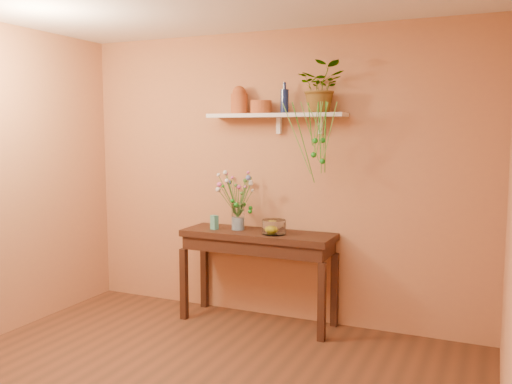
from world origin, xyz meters
TOP-DOWN VIEW (x-y plane):
  - room at (0.00, 0.00)m, footprint 4.04×4.04m
  - sideboard at (-0.07, 1.75)m, footprint 1.42×0.46m
  - wall_shelf at (0.06, 1.87)m, footprint 1.30×0.24m
  - terracotta_jug at (-0.33, 1.90)m, footprint 0.17×0.17m
  - terracotta_pot at (-0.09, 1.86)m, footprint 0.22×0.22m
  - blue_bottle at (0.13, 1.89)m, footprint 0.09×0.09m
  - spider_plant at (0.49, 1.85)m, footprint 0.45×0.41m
  - plant_fronds at (0.51, 1.68)m, footprint 0.49×0.27m
  - glass_vase at (-0.28, 1.77)m, footprint 0.12×0.12m
  - bouquet at (-0.29, 1.77)m, footprint 0.39×0.41m
  - glass_bowl at (0.11, 1.70)m, footprint 0.22×0.22m
  - lemon at (0.09, 1.71)m, footprint 0.07×0.07m
  - carton at (-0.49, 1.69)m, footprint 0.08×0.07m

SIDE VIEW (x-z plane):
  - sideboard at x=-0.07m, z-range 0.30..1.16m
  - lemon at x=0.09m, z-range 0.86..0.94m
  - glass_bowl at x=0.11m, z-range 0.85..0.98m
  - carton at x=-0.49m, z-range 0.86..0.99m
  - glass_vase at x=-0.28m, z-range 0.84..1.09m
  - bouquet at x=-0.29m, z-range 1.02..1.46m
  - room at x=0.00m, z-range 0.00..2.70m
  - plant_fronds at x=0.51m, z-range 1.35..2.04m
  - wall_shelf at x=0.06m, z-range 1.82..2.01m
  - terracotta_pot at x=-0.09m, z-range 1.94..2.05m
  - blue_bottle at x=0.13m, z-range 1.91..2.19m
  - terracotta_jug at x=-0.33m, z-range 1.93..2.19m
  - spider_plant at x=0.49m, z-range 1.94..2.37m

